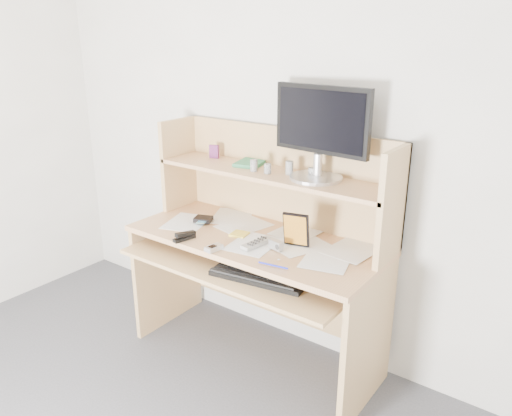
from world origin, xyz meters
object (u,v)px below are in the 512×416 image
Objects in this scene: desk at (263,242)px; game_case at (296,230)px; monitor at (321,130)px; keyboard at (260,275)px; tv_remote at (257,243)px.

desk reaches higher than game_case.
monitor reaches higher than desk.
desk reaches higher than keyboard.
keyboard is 0.19m from tv_remote.
monitor is at bearing 70.03° from keyboard.
desk is 0.20m from tv_remote.
desk is at bearing 113.39° from keyboard.
game_case is (0.25, -0.07, 0.15)m from desk.
tv_remote reaches higher than keyboard.
keyboard is (0.19, -0.29, -0.03)m from desk.
keyboard is at bearing -95.92° from monitor.
monitor reaches higher than game_case.
desk reaches higher than tv_remote.
desk is 0.30m from game_case.
monitor is at bearing 70.93° from game_case.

